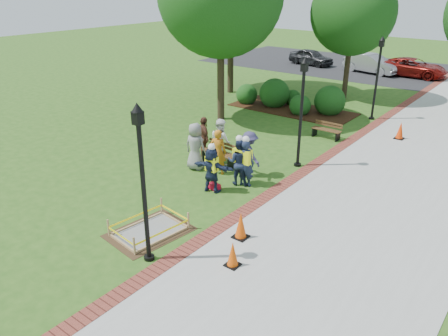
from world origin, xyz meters
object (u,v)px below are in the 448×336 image
Objects in this scene: lamp_near at (142,174)px; hivis_worker_a at (212,168)px; cone_front at (233,255)px; hivis_worker_c at (239,160)px; bench_near at (220,158)px; hivis_worker_b at (245,161)px; wet_concrete_pad at (149,226)px.

lamp_near is 2.41× the size of hivis_worker_a.
cone_front is 4.99m from hivis_worker_c.
hivis_worker_a is at bearing -58.06° from bench_near.
hivis_worker_a is 1.12m from hivis_worker_c.
wet_concrete_pad is at bearing -94.83° from hivis_worker_b.
lamp_near is 4.64m from hivis_worker_a.
bench_near is at bearing 106.55° from wet_concrete_pad.
wet_concrete_pad is at bearing 136.38° from lamp_near.
wet_concrete_pad is at bearing -84.90° from hivis_worker_a.
lamp_near is (-1.93, -1.12, 2.13)m from cone_front.
wet_concrete_pad is 1.34× the size of hivis_worker_c.
cone_front is (2.90, 0.19, 0.11)m from wet_concrete_pad.
hivis_worker_c is at bearing 69.42° from hivis_worker_a.
hivis_worker_b is (-2.53, 4.13, 0.59)m from cone_front.
hivis_worker_b is at bearing 121.54° from cone_front.
lamp_near reaches higher than hivis_worker_a.
hivis_worker_a is at bearing -121.37° from hivis_worker_b.
hivis_worker_a is at bearing 106.78° from lamp_near.
hivis_worker_b is (0.37, 4.32, 0.70)m from wet_concrete_pad.
hivis_worker_a is 1.26m from hivis_worker_b.
wet_concrete_pad is at bearing -73.45° from bench_near.
lamp_near is at bearing -43.62° from wet_concrete_pad.
hivis_worker_a is (-3.19, 3.05, 0.54)m from cone_front.
hivis_worker_a reaches higher than bench_near.
bench_near is 2.07m from hivis_worker_c.
cone_front is 3.09m from lamp_near.
hivis_worker_a is at bearing 136.24° from cone_front.
bench_near is 0.88× the size of hivis_worker_c.
bench_near is at bearing 121.94° from hivis_worker_a.
hivis_worker_a is 0.94× the size of hivis_worker_b.
hivis_worker_c is (-0.86, 5.21, -1.56)m from lamp_near.
wet_concrete_pad is 1.41× the size of hivis_worker_a.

